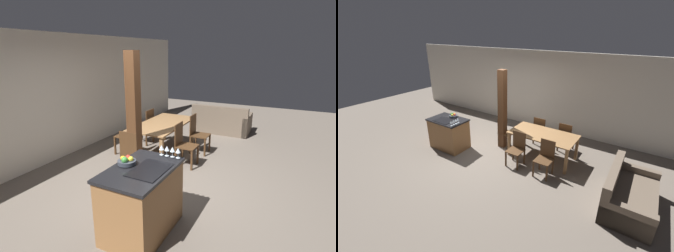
% 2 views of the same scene
% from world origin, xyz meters
% --- Properties ---
extents(ground_plane, '(16.00, 16.00, 0.00)m').
position_xyz_m(ground_plane, '(0.00, 0.00, 0.00)').
color(ground_plane, '#665B51').
extents(wall_back, '(11.20, 0.08, 2.70)m').
position_xyz_m(wall_back, '(0.00, 2.72, 1.35)').
color(wall_back, silver).
rests_on(wall_back, ground_plane).
extents(kitchen_island, '(1.11, 0.74, 0.92)m').
position_xyz_m(kitchen_island, '(-1.14, -0.29, 0.46)').
color(kitchen_island, olive).
rests_on(kitchen_island, ground_plane).
extents(fruit_bowl, '(0.24, 0.24, 0.12)m').
position_xyz_m(fruit_bowl, '(-1.13, -0.07, 0.97)').
color(fruit_bowl, '#383D47').
rests_on(fruit_bowl, kitchen_island).
extents(wine_glass_near, '(0.07, 0.07, 0.15)m').
position_xyz_m(wine_glass_near, '(-0.66, -0.58, 1.03)').
color(wine_glass_near, silver).
rests_on(wine_glass_near, kitchen_island).
extents(wine_glass_middle, '(0.07, 0.07, 0.15)m').
position_xyz_m(wine_glass_middle, '(-0.66, -0.50, 1.03)').
color(wine_glass_middle, silver).
rests_on(wine_glass_middle, kitchen_island).
extents(wine_glass_far, '(0.07, 0.07, 0.15)m').
position_xyz_m(wine_glass_far, '(-0.66, -0.41, 1.03)').
color(wine_glass_far, silver).
rests_on(wine_glass_far, kitchen_island).
extents(wine_glass_end, '(0.07, 0.07, 0.15)m').
position_xyz_m(wine_glass_end, '(-0.66, -0.33, 1.03)').
color(wine_glass_end, silver).
rests_on(wine_glass_end, kitchen_island).
extents(dining_table, '(1.80, 0.94, 0.73)m').
position_xyz_m(dining_table, '(1.45, 0.75, 0.64)').
color(dining_table, olive).
rests_on(dining_table, ground_plane).
extents(dining_chair_near_left, '(0.40, 0.40, 0.90)m').
position_xyz_m(dining_chair_near_left, '(1.04, 0.05, 0.47)').
color(dining_chair_near_left, '#472D19').
rests_on(dining_chair_near_left, ground_plane).
extents(dining_chair_near_right, '(0.40, 0.40, 0.90)m').
position_xyz_m(dining_chair_near_right, '(1.85, 0.05, 0.47)').
color(dining_chair_near_right, '#472D19').
rests_on(dining_chair_near_right, ground_plane).
extents(dining_chair_far_left, '(0.40, 0.40, 0.90)m').
position_xyz_m(dining_chair_far_left, '(1.04, 1.45, 0.47)').
color(dining_chair_far_left, '#472D19').
rests_on(dining_chair_far_left, ground_plane).
extents(dining_chair_far_right, '(0.40, 0.40, 0.90)m').
position_xyz_m(dining_chair_far_right, '(1.85, 1.45, 0.47)').
color(dining_chair_far_right, '#472D19').
rests_on(dining_chair_far_right, ground_plane).
extents(dining_chair_head_end, '(0.40, 0.40, 0.90)m').
position_xyz_m(dining_chair_head_end, '(0.17, 0.75, 0.47)').
color(dining_chair_head_end, '#472D19').
rests_on(dining_chair_head_end, ground_plane).
extents(couch, '(0.92, 1.61, 0.82)m').
position_xyz_m(couch, '(3.73, -0.02, 0.27)').
color(couch, brown).
rests_on(couch, ground_plane).
extents(timber_post, '(0.20, 0.20, 2.34)m').
position_xyz_m(timber_post, '(0.16, 0.67, 1.17)').
color(timber_post, '#4C2D19').
rests_on(timber_post, ground_plane).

